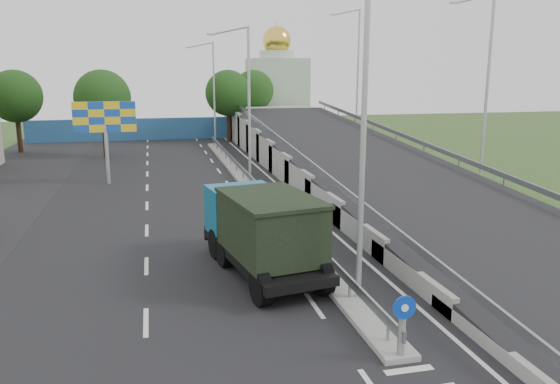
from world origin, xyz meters
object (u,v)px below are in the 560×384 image
object	(u,v)px
sign_bollard	(402,325)
lamp_post_far	(212,88)
church	(277,88)
lamp_post_mid	(246,97)
dump_truck	(262,228)
billboard	(105,122)
lamp_post_near	(358,126)

from	to	relation	value
sign_bollard	lamp_post_far	size ratio (longest dim) A/B	0.17
church	lamp_post_mid	bearing A→B (deg)	-106.22
lamp_post_mid	dump_truck	xyz separation A→B (m)	(-2.35, -16.59, -4.07)
lamp_post_mid	billboard	size ratio (longest dim) A/B	1.83
dump_truck	lamp_post_far	bearing A→B (deg)	76.59
lamp_post_far	billboard	xyz separation A→B (m)	(-9.11, -18.00, -1.62)
sign_bollard	dump_truck	bearing A→B (deg)	107.16
church	dump_truck	distance (m)	52.17
church	dump_truck	size ratio (longest dim) A/B	1.85
lamp_post_near	dump_truck	distance (m)	5.80
lamp_post_near	church	size ratio (longest dim) A/B	0.73
lamp_post_far	dump_truck	xyz separation A→B (m)	(-2.35, -36.59, -4.07)
sign_bollard	lamp_post_far	xyz separation A→B (m)	(0.11, 43.83, 4.77)
church	billboard	distance (m)	37.23
billboard	dump_truck	xyz separation A→B (m)	(6.76, -18.59, -2.44)
sign_bollard	dump_truck	xyz separation A→B (m)	(-2.24, 7.24, 0.71)
church	sign_bollard	bearing A→B (deg)	-99.81
lamp_post_mid	sign_bollard	bearing A→B (deg)	-90.26
lamp_post_near	billboard	bearing A→B (deg)	112.49
lamp_post_near	dump_truck	bearing A→B (deg)	124.48
lamp_post_far	church	world-z (taller)	church
lamp_post_mid	lamp_post_near	bearing A→B (deg)	-90.00
lamp_post_mid	church	xyz separation A→B (m)	(9.89, 34.00, -0.50)
lamp_post_far	church	xyz separation A→B (m)	(9.89, 14.00, -0.50)
lamp_post_far	lamp_post_mid	bearing A→B (deg)	-90.00
sign_bollard	church	world-z (taller)	church
lamp_post_near	dump_truck	xyz separation A→B (m)	(-2.35, 3.41, -4.07)
church	lamp_post_near	bearing A→B (deg)	-100.38
lamp_post_mid	dump_truck	world-z (taller)	lamp_post_mid
sign_bollard	lamp_post_mid	size ratio (longest dim) A/B	0.17
lamp_post_far	billboard	size ratio (longest dim) A/B	1.83
dump_truck	sign_bollard	bearing A→B (deg)	-82.58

